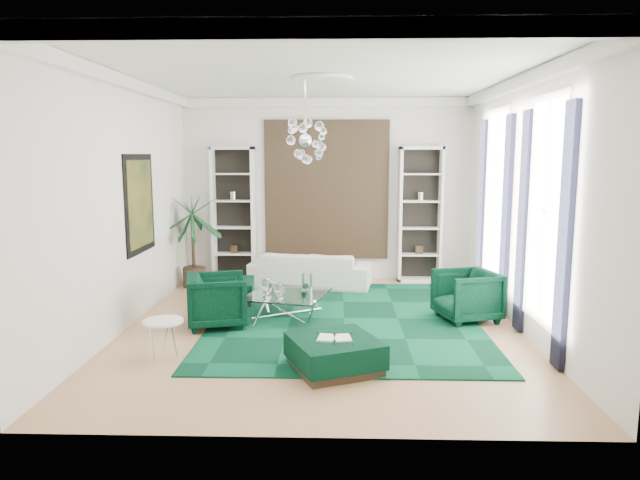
{
  "coord_description": "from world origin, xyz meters",
  "views": [
    {
      "loc": [
        0.21,
        -8.53,
        2.64
      ],
      "look_at": [
        -0.05,
        0.5,
        1.28
      ],
      "focal_mm": 32.0,
      "sensor_mm": 36.0,
      "label": 1
    }
  ],
  "objects_px": {
    "ottoman_front": "(334,354)",
    "palm": "(193,228)",
    "armchair_right": "(467,295)",
    "coffee_table": "(287,306)",
    "armchair_left": "(217,300)",
    "ottoman_side": "(228,292)",
    "side_table": "(164,340)",
    "sofa": "(311,269)"
  },
  "relations": [
    {
      "from": "armchair_left",
      "to": "armchair_right",
      "type": "distance_m",
      "value": 3.95
    },
    {
      "from": "armchair_right",
      "to": "coffee_table",
      "type": "bearing_deg",
      "value": -106.56
    },
    {
      "from": "armchair_right",
      "to": "ottoman_front",
      "type": "bearing_deg",
      "value": -59.91
    },
    {
      "from": "ottoman_side",
      "to": "ottoman_front",
      "type": "height_order",
      "value": "same"
    },
    {
      "from": "ottoman_front",
      "to": "palm",
      "type": "distance_m",
      "value": 5.34
    },
    {
      "from": "ottoman_side",
      "to": "palm",
      "type": "relative_size",
      "value": 0.38
    },
    {
      "from": "armchair_left",
      "to": "armchair_right",
      "type": "xyz_separation_m",
      "value": [
        3.93,
        0.43,
        0.0
      ]
    },
    {
      "from": "armchair_right",
      "to": "palm",
      "type": "height_order",
      "value": "palm"
    },
    {
      "from": "armchair_left",
      "to": "ottoman_side",
      "type": "distance_m",
      "value": 1.43
    },
    {
      "from": "armchair_right",
      "to": "side_table",
      "type": "xyz_separation_m",
      "value": [
        -4.33,
        -1.86,
        -0.16
      ]
    },
    {
      "from": "sofa",
      "to": "palm",
      "type": "distance_m",
      "value": 2.49
    },
    {
      "from": "sofa",
      "to": "coffee_table",
      "type": "relative_size",
      "value": 2.0
    },
    {
      "from": "armchair_right",
      "to": "side_table",
      "type": "relative_size",
      "value": 1.72
    },
    {
      "from": "armchair_left",
      "to": "coffee_table",
      "type": "bearing_deg",
      "value": -80.55
    },
    {
      "from": "sofa",
      "to": "palm",
      "type": "bearing_deg",
      "value": 10.37
    },
    {
      "from": "coffee_table",
      "to": "ottoman_side",
      "type": "xyz_separation_m",
      "value": [
        -1.15,
        0.97,
        -0.01
      ]
    },
    {
      "from": "palm",
      "to": "armchair_right",
      "type": "bearing_deg",
      "value": -24.04
    },
    {
      "from": "coffee_table",
      "to": "side_table",
      "type": "distance_m",
      "value": 2.38
    },
    {
      "from": "ottoman_side",
      "to": "coffee_table",
      "type": "bearing_deg",
      "value": -40.16
    },
    {
      "from": "armchair_left",
      "to": "coffee_table",
      "type": "relative_size",
      "value": 0.75
    },
    {
      "from": "ottoman_side",
      "to": "sofa",
      "type": "bearing_deg",
      "value": 42.29
    },
    {
      "from": "ottoman_front",
      "to": "palm",
      "type": "xyz_separation_m",
      "value": [
        -2.84,
        4.41,
        1.0
      ]
    },
    {
      "from": "sofa",
      "to": "ottoman_front",
      "type": "height_order",
      "value": "sofa"
    },
    {
      "from": "coffee_table",
      "to": "palm",
      "type": "distance_m",
      "value": 3.17
    },
    {
      "from": "coffee_table",
      "to": "palm",
      "type": "xyz_separation_m",
      "value": [
        -2.07,
        2.19,
        0.99
      ]
    },
    {
      "from": "ottoman_side",
      "to": "ottoman_front",
      "type": "xyz_separation_m",
      "value": [
        1.92,
        -3.19,
        0.0
      ]
    },
    {
      "from": "coffee_table",
      "to": "palm",
      "type": "height_order",
      "value": "palm"
    },
    {
      "from": "sofa",
      "to": "ottoman_side",
      "type": "distance_m",
      "value": 1.93
    },
    {
      "from": "ottoman_front",
      "to": "palm",
      "type": "relative_size",
      "value": 0.42
    },
    {
      "from": "sofa",
      "to": "ottoman_side",
      "type": "bearing_deg",
      "value": 50.77
    },
    {
      "from": "armchair_left",
      "to": "ottoman_side",
      "type": "height_order",
      "value": "armchair_left"
    },
    {
      "from": "sofa",
      "to": "ottoman_front",
      "type": "xyz_separation_m",
      "value": [
        0.5,
        -4.48,
        -0.15
      ]
    },
    {
      "from": "coffee_table",
      "to": "sofa",
      "type": "bearing_deg",
      "value": 83.03
    },
    {
      "from": "side_table",
      "to": "palm",
      "type": "bearing_deg",
      "value": 98.61
    },
    {
      "from": "sofa",
      "to": "ottoman_front",
      "type": "relative_size",
      "value": 2.39
    },
    {
      "from": "sofa",
      "to": "coffee_table",
      "type": "height_order",
      "value": "sofa"
    },
    {
      "from": "ottoman_side",
      "to": "side_table",
      "type": "distance_m",
      "value": 2.87
    },
    {
      "from": "sofa",
      "to": "armchair_left",
      "type": "relative_size",
      "value": 2.68
    },
    {
      "from": "ottoman_front",
      "to": "coffee_table",
      "type": "bearing_deg",
      "value": 109.23
    },
    {
      "from": "ottoman_front",
      "to": "palm",
      "type": "bearing_deg",
      "value": 122.82
    },
    {
      "from": "ottoman_side",
      "to": "ottoman_front",
      "type": "bearing_deg",
      "value": -58.92
    },
    {
      "from": "side_table",
      "to": "ottoman_front",
      "type": "bearing_deg",
      "value": -8.58
    }
  ]
}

